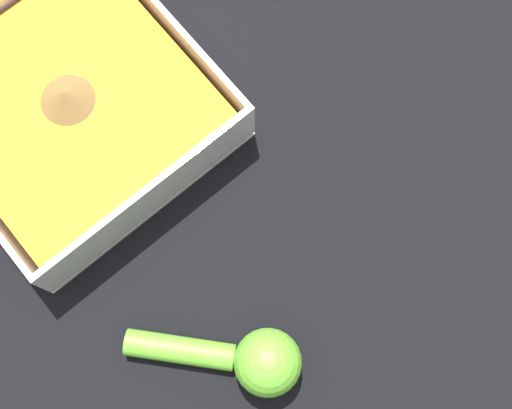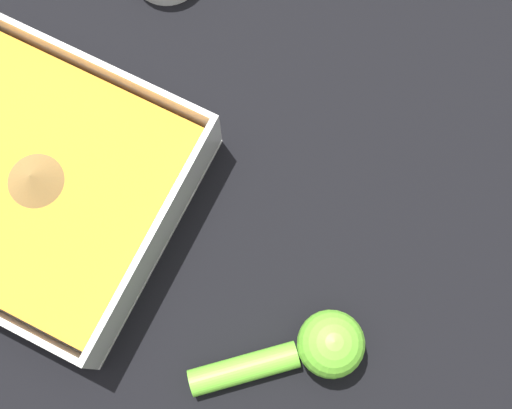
{
  "view_description": "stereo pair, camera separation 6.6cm",
  "coord_description": "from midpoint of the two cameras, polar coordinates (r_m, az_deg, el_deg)",
  "views": [
    {
      "loc": [
        -0.06,
        -0.28,
        0.68
      ],
      "look_at": [
        0.04,
        -0.16,
        0.04
      ],
      "focal_mm": 50.0,
      "sensor_mm": 36.0,
      "label": 1
    },
    {
      "loc": [
        -0.1,
        -0.23,
        0.68
      ],
      "look_at": [
        0.04,
        -0.16,
        0.04
      ],
      "focal_mm": 50.0,
      "sensor_mm": 36.0,
      "label": 2
    }
  ],
  "objects": [
    {
      "name": "ground_plane",
      "position": [
        0.73,
        -7.91,
        5.92
      ],
      "size": [
        4.0,
        4.0,
        0.0
      ],
      "primitive_type": "plane",
      "color": "black"
    },
    {
      "name": "square_dish",
      "position": [
        0.71,
        -11.81,
        6.91
      ],
      "size": [
        0.25,
        0.25,
        0.07
      ],
      "color": "silver",
      "rests_on": "ground_plane"
    },
    {
      "name": "lemon_squeezer",
      "position": [
        0.65,
        2.33,
        -12.9
      ],
      "size": [
        0.13,
        0.14,
        0.06
      ],
      "rotation": [
        0.0,
        0.0,
        5.44
      ],
      "color": "#6BC633",
      "rests_on": "ground_plane"
    }
  ]
}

